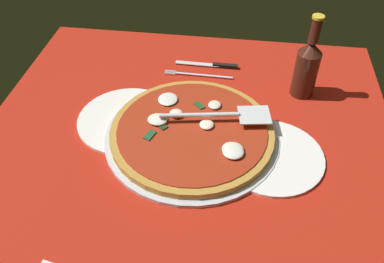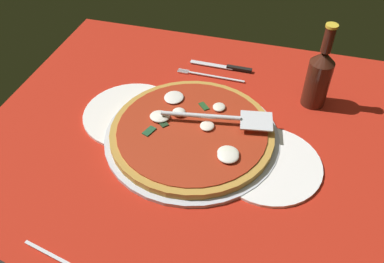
# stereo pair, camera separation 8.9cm
# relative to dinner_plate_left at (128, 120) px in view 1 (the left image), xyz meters

# --- Properties ---
(ground_plane) EXTENTS (0.94, 0.94, 0.01)m
(ground_plane) POSITION_rel_dinner_plate_left_xyz_m (0.15, -0.06, -0.01)
(ground_plane) COLOR #AE2012
(checker_pattern) EXTENTS (0.94, 0.94, 0.00)m
(checker_pattern) POSITION_rel_dinner_plate_left_xyz_m (0.15, -0.06, -0.01)
(checker_pattern) COLOR silver
(checker_pattern) RESTS_ON ground_plane
(pizza_pan) EXTENTS (0.39, 0.39, 0.01)m
(pizza_pan) POSITION_rel_dinner_plate_left_xyz_m (0.16, -0.04, 0.00)
(pizza_pan) COLOR silver
(pizza_pan) RESTS_ON ground_plane
(dinner_plate_left) EXTENTS (0.23, 0.23, 0.01)m
(dinner_plate_left) POSITION_rel_dinner_plate_left_xyz_m (0.00, 0.00, 0.00)
(dinner_plate_left) COLOR white
(dinner_plate_left) RESTS_ON ground_plane
(dinner_plate_right) EXTENTS (0.22, 0.22, 0.01)m
(dinner_plate_right) POSITION_rel_dinner_plate_left_xyz_m (0.34, -0.07, 0.00)
(dinner_plate_right) COLOR white
(dinner_plate_right) RESTS_ON ground_plane
(pizza) EXTENTS (0.36, 0.36, 0.03)m
(pizza) POSITION_rel_dinner_plate_left_xyz_m (0.16, -0.04, 0.02)
(pizza) COLOR #B68536
(pizza) RESTS_ON pizza_pan
(pizza_server) EXTENTS (0.25, 0.08, 0.01)m
(pizza_server) POSITION_rel_dinner_plate_left_xyz_m (0.22, -0.00, 0.04)
(pizza_server) COLOR silver
(pizza_server) RESTS_ON pizza
(place_setting_far) EXTENTS (0.21, 0.12, 0.01)m
(place_setting_far) POSITION_rel_dinner_plate_left_xyz_m (0.16, 0.23, -0.00)
(place_setting_far) COLOR white
(place_setting_far) RESTS_ON ground_plane
(beer_bottle) EXTENTS (0.06, 0.06, 0.22)m
(beer_bottle) POSITION_rel_dinner_plate_left_xyz_m (0.41, 0.16, 0.08)
(beer_bottle) COLOR #3F1C12
(beer_bottle) RESTS_ON ground_plane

